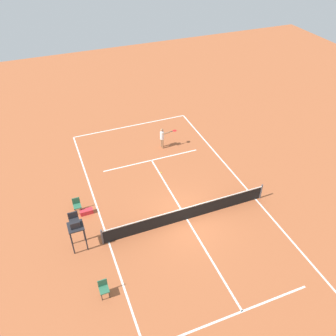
{
  "coord_description": "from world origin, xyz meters",
  "views": [
    {
      "loc": [
        6.29,
        12.93,
        14.95
      ],
      "look_at": [
        -0.38,
        -3.96,
        0.8
      ],
      "focal_mm": 37.65,
      "sensor_mm": 36.0,
      "label": 1
    }
  ],
  "objects_px": {
    "courtside_chair_near": "(104,288)",
    "equipment_bag": "(86,212)",
    "umpire_chair": "(75,226)",
    "tennis_ball": "(161,173)",
    "player_serving": "(163,136)",
    "courtside_chair_mid": "(77,205)"
  },
  "relations": [
    {
      "from": "courtside_chair_mid",
      "to": "equipment_bag",
      "type": "distance_m",
      "value": 0.69
    },
    {
      "from": "courtside_chair_mid",
      "to": "courtside_chair_near",
      "type": "bearing_deg",
      "value": 91.65
    },
    {
      "from": "equipment_bag",
      "to": "tennis_ball",
      "type": "bearing_deg",
      "value": -160.2
    },
    {
      "from": "courtside_chair_near",
      "to": "equipment_bag",
      "type": "bearing_deg",
      "value": -92.67
    },
    {
      "from": "umpire_chair",
      "to": "tennis_ball",
      "type": "bearing_deg",
      "value": -145.65
    },
    {
      "from": "courtside_chair_near",
      "to": "equipment_bag",
      "type": "relative_size",
      "value": 1.25
    },
    {
      "from": "player_serving",
      "to": "umpire_chair",
      "type": "distance_m",
      "value": 10.35
    },
    {
      "from": "tennis_ball",
      "to": "courtside_chair_near",
      "type": "height_order",
      "value": "courtside_chair_near"
    },
    {
      "from": "umpire_chair",
      "to": "equipment_bag",
      "type": "xyz_separation_m",
      "value": [
        -0.82,
        -2.33,
        -1.46
      ]
    },
    {
      "from": "tennis_ball",
      "to": "courtside_chair_mid",
      "type": "bearing_deg",
      "value": 15.05
    },
    {
      "from": "tennis_ball",
      "to": "courtside_chair_mid",
      "type": "height_order",
      "value": "courtside_chair_mid"
    },
    {
      "from": "player_serving",
      "to": "courtside_chair_near",
      "type": "bearing_deg",
      "value": -40.51
    },
    {
      "from": "umpire_chair",
      "to": "courtside_chair_near",
      "type": "xyz_separation_m",
      "value": [
        -0.56,
        3.31,
        -1.07
      ]
    },
    {
      "from": "player_serving",
      "to": "tennis_ball",
      "type": "distance_m",
      "value": 3.22
    },
    {
      "from": "player_serving",
      "to": "tennis_ball",
      "type": "bearing_deg",
      "value": -29.81
    },
    {
      "from": "player_serving",
      "to": "courtside_chair_near",
      "type": "height_order",
      "value": "player_serving"
    },
    {
      "from": "tennis_ball",
      "to": "courtside_chair_near",
      "type": "distance_m",
      "value": 9.53
    },
    {
      "from": "tennis_ball",
      "to": "courtside_chair_near",
      "type": "relative_size",
      "value": 0.07
    },
    {
      "from": "equipment_bag",
      "to": "umpire_chair",
      "type": "bearing_deg",
      "value": 70.57
    },
    {
      "from": "tennis_ball",
      "to": "equipment_bag",
      "type": "relative_size",
      "value": 0.09
    },
    {
      "from": "umpire_chair",
      "to": "courtside_chair_mid",
      "type": "height_order",
      "value": "umpire_chair"
    },
    {
      "from": "umpire_chair",
      "to": "courtside_chair_mid",
      "type": "relative_size",
      "value": 2.54
    }
  ]
}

